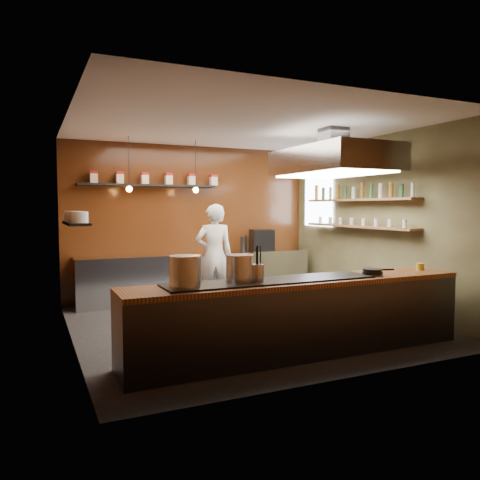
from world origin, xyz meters
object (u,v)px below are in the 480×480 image
espresso_machine (262,240)px  stockpot_small (240,268)px  extractor_hood (333,161)px  stockpot_large (185,271)px  chef (214,255)px

espresso_machine → stockpot_small: bearing=-110.4°
extractor_hood → stockpot_small: size_ratio=6.15×
stockpot_large → stockpot_small: size_ratio=1.07×
stockpot_large → stockpot_small: 0.71m
extractor_hood → espresso_machine: size_ratio=4.62×
extractor_hood → stockpot_small: extractor_hood is taller
extractor_hood → chef: extractor_hood is taller
stockpot_large → chef: chef is taller
stockpot_large → espresso_machine: espresso_machine is taller
extractor_hood → stockpot_small: (-2.07, -1.11, -1.41)m
espresso_machine → chef: 1.48m
extractor_hood → espresso_machine: 2.89m
stockpot_small → extractor_hood: bearing=28.2°
extractor_hood → stockpot_small: bearing=-151.8°
espresso_machine → chef: size_ratio=0.23×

